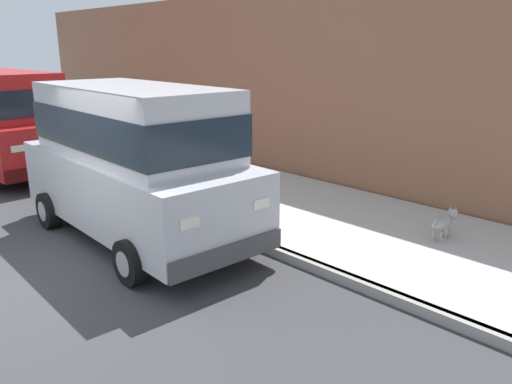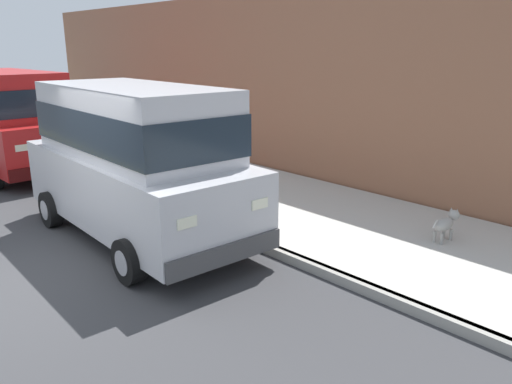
{
  "view_description": "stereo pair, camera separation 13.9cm",
  "coord_description": "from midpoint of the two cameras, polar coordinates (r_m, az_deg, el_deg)",
  "views": [
    {
      "loc": [
        -2.0,
        -6.67,
        3.11
      ],
      "look_at": [
        3.38,
        -1.05,
        0.85
      ],
      "focal_mm": 35.38,
      "sensor_mm": 36.0,
      "label": 1
    },
    {
      "loc": [
        -1.9,
        -6.76,
        3.11
      ],
      "look_at": [
        3.38,
        -1.05,
        0.85
      ],
      "focal_mm": 35.38,
      "sensor_mm": 36.0,
      "label": 2
    }
  ],
  "objects": [
    {
      "name": "building_facade",
      "position": [
        14.09,
        -2.77,
        12.42
      ],
      "size": [
        0.5,
        20.0,
        4.38
      ],
      "primitive_type": "cube",
      "color": "#8C5B42",
      "rests_on": "ground"
    },
    {
      "name": "curb",
      "position": [
        8.99,
        -4.98,
        -3.63
      ],
      "size": [
        0.16,
        64.0,
        0.14
      ],
      "primitive_type": "cube",
      "color": "gray",
      "rests_on": "ground"
    },
    {
      "name": "sidewalk",
      "position": [
        10.13,
        3.07,
        -1.29
      ],
      "size": [
        3.6,
        64.0,
        0.14
      ],
      "primitive_type": "cube",
      "color": "#B7B5AD",
      "rests_on": "ground"
    },
    {
      "name": "dog_grey",
      "position": [
        8.52,
        21.13,
        -3.28
      ],
      "size": [
        0.76,
        0.22,
        0.49
      ],
      "color": "#999691",
      "rests_on": "sidewalk"
    },
    {
      "name": "ground_plane",
      "position": [
        7.65,
        -24.47,
        -9.34
      ],
      "size": [
        80.0,
        80.0,
        0.0
      ],
      "primitive_type": "plane",
      "color": "#38383A"
    },
    {
      "name": "car_red_van",
      "position": [
        14.16,
        -25.97,
        7.62
      ],
      "size": [
        2.22,
        4.94,
        2.52
      ],
      "color": "red",
      "rests_on": "ground"
    },
    {
      "name": "car_silver_van",
      "position": [
        8.4,
        -13.06,
        4.0
      ],
      "size": [
        2.26,
        4.97,
        2.52
      ],
      "color": "#BCBCC1",
      "rests_on": "ground"
    }
  ]
}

